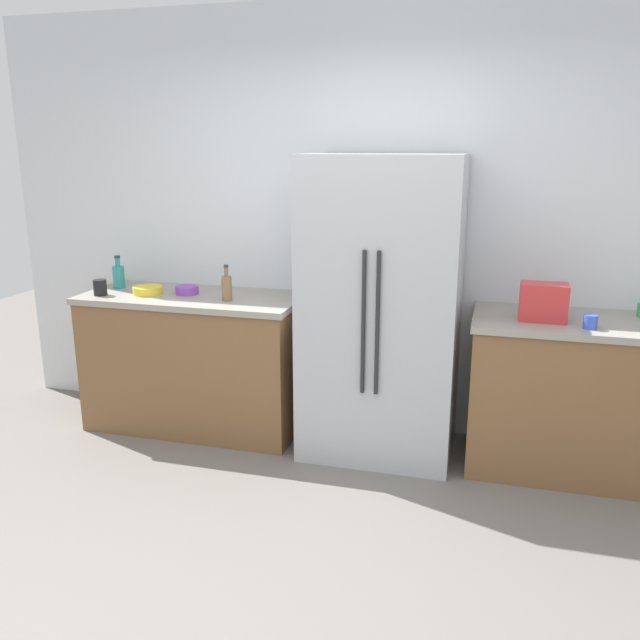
{
  "coord_description": "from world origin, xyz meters",
  "views": [
    {
      "loc": [
        0.83,
        -2.3,
        1.87
      ],
      "look_at": [
        0.07,
        0.46,
        1.11
      ],
      "focal_mm": 36.49,
      "sensor_mm": 36.0,
      "label": 1
    }
  ],
  "objects": [
    {
      "name": "bowl_a",
      "position": [
        -1.14,
        1.53,
        0.95
      ],
      "size": [
        0.15,
        0.15,
        0.05
      ],
      "primitive_type": "cylinder",
      "color": "purple",
      "rests_on": "counter_left"
    },
    {
      "name": "bottle_a",
      "position": [
        -0.81,
        1.42,
        1.01
      ],
      "size": [
        0.06,
        0.06,
        0.23
      ],
      "color": "brown",
      "rests_on": "counter_left"
    },
    {
      "name": "ground_plane",
      "position": [
        0.0,
        0.0,
        0.0
      ],
      "size": [
        10.41,
        10.41,
        0.0
      ],
      "primitive_type": "plane",
      "color": "slate"
    },
    {
      "name": "cup_a",
      "position": [
        1.34,
        1.33,
        0.96
      ],
      "size": [
        0.07,
        0.07,
        0.08
      ],
      "primitive_type": "cylinder",
      "color": "blue",
      "rests_on": "counter_right"
    },
    {
      "name": "refrigerator",
      "position": [
        0.17,
        1.49,
        0.92
      ],
      "size": [
        0.92,
        0.69,
        1.83
      ],
      "color": "#B2B5BA",
      "rests_on": "ground_plane"
    },
    {
      "name": "counter_right",
      "position": [
        1.37,
        1.52,
        0.46
      ],
      "size": [
        1.3,
        0.65,
        0.92
      ],
      "color": "brown",
      "rests_on": "ground_plane"
    },
    {
      "name": "toaster",
      "position": [
        1.1,
        1.44,
        1.03
      ],
      "size": [
        0.26,
        0.16,
        0.21
      ],
      "primitive_type": "cube",
      "color": "red",
      "rests_on": "counter_right"
    },
    {
      "name": "bottle_b",
      "position": [
        -1.69,
        1.59,
        1.01
      ],
      "size": [
        0.08,
        0.08,
        0.23
      ],
      "color": "teal",
      "rests_on": "counter_left"
    },
    {
      "name": "kitchen_back_panel",
      "position": [
        0.0,
        1.89,
        1.37
      ],
      "size": [
        5.2,
        0.1,
        2.75
      ],
      "primitive_type": "cube",
      "color": "silver",
      "rests_on": "ground_plane"
    },
    {
      "name": "counter_left",
      "position": [
        -1.1,
        1.52,
        0.46
      ],
      "size": [
        1.46,
        0.65,
        0.92
      ],
      "color": "brown",
      "rests_on": "ground_plane"
    },
    {
      "name": "bowl_b",
      "position": [
        -1.4,
        1.47,
        0.95
      ],
      "size": [
        0.2,
        0.2,
        0.05
      ],
      "primitive_type": "cylinder",
      "color": "yellow",
      "rests_on": "counter_left"
    },
    {
      "name": "cup_b",
      "position": [
        -1.68,
        1.35,
        0.98
      ],
      "size": [
        0.09,
        0.09,
        0.1
      ],
      "primitive_type": "cylinder",
      "color": "black",
      "rests_on": "counter_left"
    }
  ]
}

